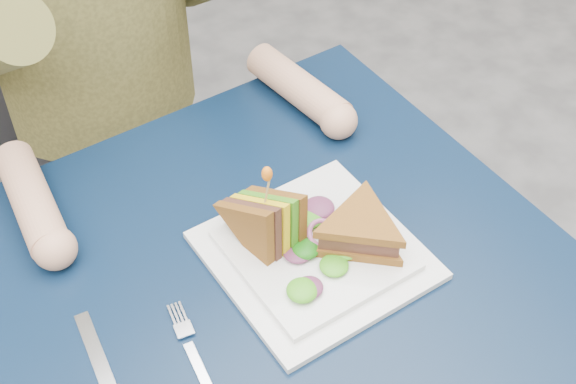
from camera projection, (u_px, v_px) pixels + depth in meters
table at (280, 312)px, 1.11m from camera, size 0.75×0.75×0.73m
chair at (93, 111)px, 1.58m from camera, size 0.42×0.40×0.93m
plate at (315, 253)px, 1.07m from camera, size 0.26×0.26×0.02m
sandwich_flat at (361, 230)px, 1.05m from camera, size 0.19×0.19×0.05m
sandwich_upright at (268, 224)px, 1.05m from camera, size 0.09×0.14×0.14m
fork at (197, 362)px, 0.96m from camera, size 0.04×0.18×0.01m
toothpick at (267, 190)px, 1.00m from camera, size 0.01×0.01×0.06m
toothpick_frill at (267, 174)px, 0.98m from camera, size 0.01×0.01×0.02m
lettuce_spill at (314, 237)px, 1.07m from camera, size 0.15×0.13×0.02m
onion_ring at (322, 234)px, 1.06m from camera, size 0.04×0.04×0.02m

